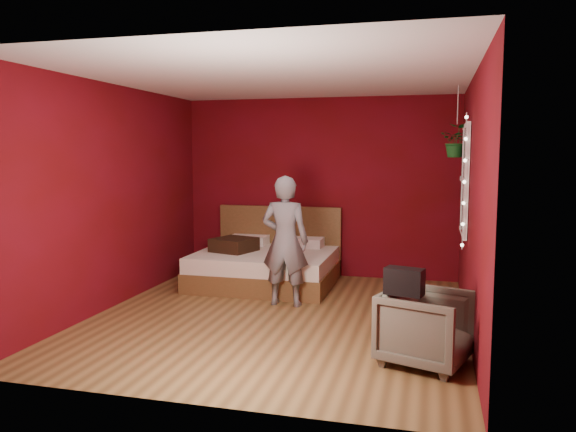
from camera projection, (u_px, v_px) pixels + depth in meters
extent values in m
plane|color=olive|center=(278.00, 317.00, 6.20)|extent=(4.50, 4.50, 0.00)
cube|color=#5F0A17|center=(319.00, 187.00, 8.23)|extent=(4.00, 0.02, 2.60)
cube|color=#5F0A17|center=(190.00, 226.00, 3.88)|extent=(4.00, 0.02, 2.60)
cube|color=#5F0A17|center=(112.00, 196.00, 6.56)|extent=(0.02, 4.50, 2.60)
cube|color=#5F0A17|center=(473.00, 204.00, 5.56)|extent=(0.02, 4.50, 2.60)
cube|color=silver|center=(277.00, 76.00, 5.91)|extent=(4.00, 4.50, 0.02)
cube|color=white|center=(465.00, 180.00, 6.41)|extent=(0.04, 0.97, 1.27)
cube|color=black|center=(463.00, 180.00, 6.41)|extent=(0.02, 0.85, 1.15)
cube|color=white|center=(463.00, 180.00, 6.41)|extent=(0.03, 0.05, 1.15)
cube|color=white|center=(463.00, 180.00, 6.41)|extent=(0.03, 0.85, 0.05)
cylinder|color=silver|center=(464.00, 182.00, 5.91)|extent=(0.01, 0.01, 1.45)
sphere|color=#FFF2CC|center=(462.00, 245.00, 5.99)|extent=(0.04, 0.04, 0.04)
sphere|color=#FFF2CC|center=(463.00, 224.00, 5.96)|extent=(0.04, 0.04, 0.04)
sphere|color=#FFF2CC|center=(464.00, 203.00, 5.94)|extent=(0.04, 0.04, 0.04)
sphere|color=#FFF2CC|center=(464.00, 182.00, 5.91)|extent=(0.04, 0.04, 0.04)
sphere|color=#FFF2CC|center=(465.00, 160.00, 5.89)|extent=(0.04, 0.04, 0.04)
sphere|color=#FFF2CC|center=(466.00, 139.00, 5.86)|extent=(0.04, 0.04, 0.04)
sphere|color=#FFF2CC|center=(467.00, 117.00, 5.84)|extent=(0.04, 0.04, 0.04)
cube|color=brown|center=(265.00, 276.00, 7.69)|extent=(1.85, 1.57, 0.26)
cube|color=silver|center=(265.00, 259.00, 7.67)|extent=(1.81, 1.54, 0.20)
cube|color=brown|center=(280.00, 240.00, 8.37)|extent=(1.85, 0.07, 1.02)
cube|color=white|center=(248.00, 240.00, 8.26)|extent=(0.55, 0.35, 0.13)
cube|color=white|center=(303.00, 242.00, 8.05)|extent=(0.55, 0.35, 0.13)
imported|color=slate|center=(285.00, 241.00, 6.61)|extent=(0.56, 0.37, 1.54)
imported|color=#5D5949|center=(426.00, 328.00, 4.78)|extent=(0.89, 0.88, 0.64)
cube|color=black|center=(404.00, 281.00, 4.61)|extent=(0.34, 0.23, 0.22)
cube|color=black|center=(234.00, 245.00, 7.69)|extent=(0.64, 0.64, 0.18)
cylinder|color=silver|center=(458.00, 105.00, 6.65)|extent=(0.01, 0.01, 0.46)
imported|color=#175118|center=(457.00, 141.00, 6.69)|extent=(0.45, 0.42, 0.39)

